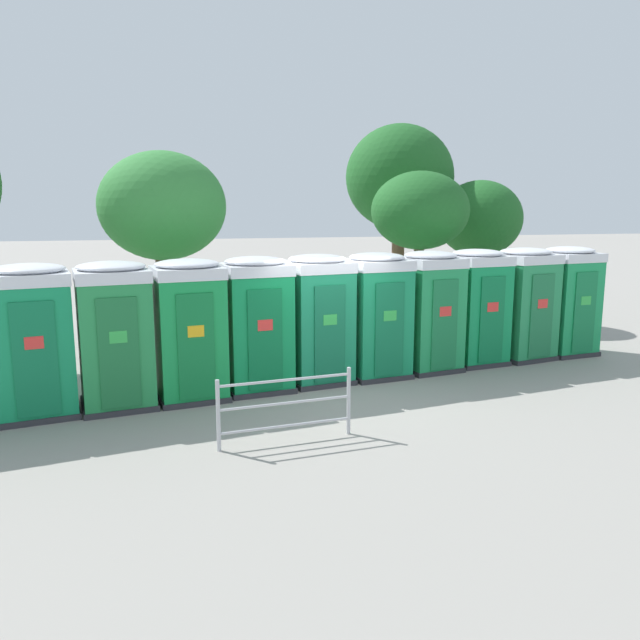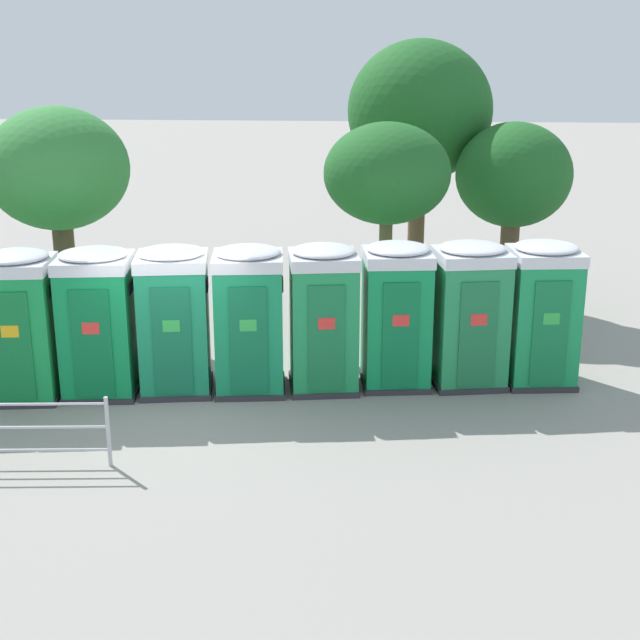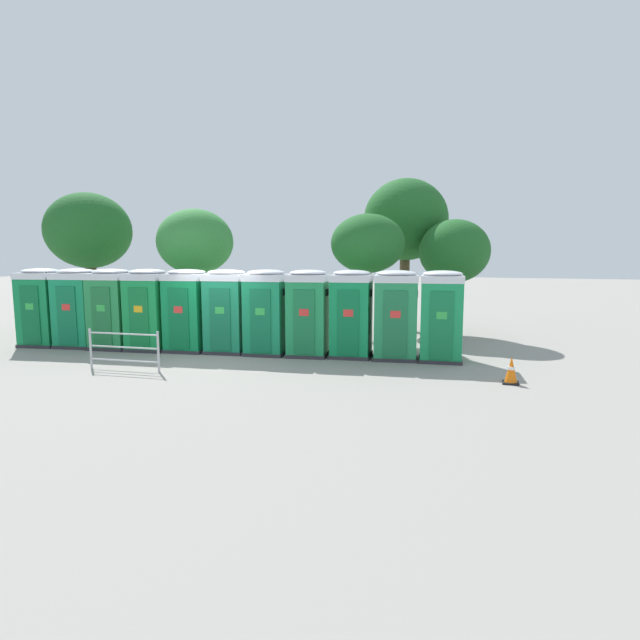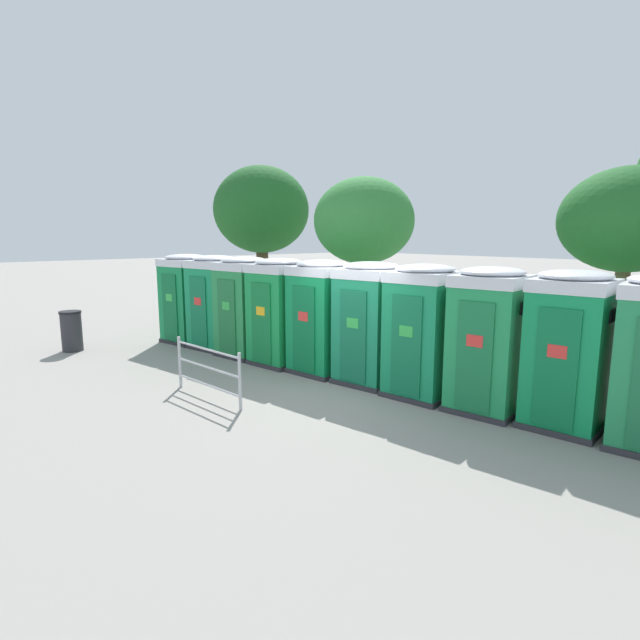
% 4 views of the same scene
% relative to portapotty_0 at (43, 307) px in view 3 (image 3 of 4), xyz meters
% --- Properties ---
extents(ground_plane, '(120.00, 120.00, 0.00)m').
position_rel_portapotty_0_xyz_m(ground_plane, '(6.38, 0.41, -1.28)').
color(ground_plane, gray).
extents(portapotty_0, '(1.43, 1.40, 2.54)m').
position_rel_portapotty_0_xyz_m(portapotty_0, '(0.00, 0.00, 0.00)').
color(portapotty_0, '#2D2D33').
rests_on(portapotty_0, ground).
extents(portapotty_1, '(1.44, 1.40, 2.54)m').
position_rel_portapotty_0_xyz_m(portapotty_1, '(1.25, 0.23, -0.00)').
color(portapotty_1, '#2D2D33').
rests_on(portapotty_1, ground).
extents(portapotty_2, '(1.39, 1.37, 2.54)m').
position_rel_portapotty_0_xyz_m(portapotty_2, '(2.52, 0.35, 0.00)').
color(portapotty_2, '#2D2D33').
rests_on(portapotty_2, ground).
extents(portapotty_3, '(1.36, 1.35, 2.54)m').
position_rel_portapotty_0_xyz_m(portapotty_3, '(3.78, 0.53, 0.00)').
color(portapotty_3, '#2D2D33').
rests_on(portapotty_3, ground).
extents(portapotty_4, '(1.36, 1.34, 2.54)m').
position_rel_portapotty_0_xyz_m(portapotty_4, '(5.03, 0.79, 0.00)').
color(portapotty_4, '#2D2D33').
rests_on(portapotty_4, ground).
extents(portapotty_5, '(1.38, 1.37, 2.54)m').
position_rel_portapotty_0_xyz_m(portapotty_5, '(6.29, 1.02, 0.00)').
color(portapotty_5, '#2D2D33').
rests_on(portapotty_5, ground).
extents(portapotty_6, '(1.33, 1.34, 2.54)m').
position_rel_portapotty_0_xyz_m(portapotty_6, '(7.55, 1.15, 0.00)').
color(portapotty_6, '#2D2D33').
rests_on(portapotty_6, ground).
extents(portapotty_7, '(1.34, 1.37, 2.54)m').
position_rel_portapotty_0_xyz_m(portapotty_7, '(8.81, 1.35, 0.00)').
color(portapotty_7, '#2D2D33').
rests_on(portapotty_7, ground).
extents(portapotty_8, '(1.30, 1.33, 2.54)m').
position_rel_portapotty_0_xyz_m(portapotty_8, '(10.06, 1.61, 0.00)').
color(portapotty_8, '#2D2D33').
rests_on(portapotty_8, ground).
extents(portapotty_9, '(1.43, 1.41, 2.54)m').
position_rel_portapotty_0_xyz_m(portapotty_9, '(11.33, 1.75, 0.00)').
color(portapotty_9, '#2D2D33').
rests_on(portapotty_9, ground).
extents(portapotty_10, '(1.30, 1.33, 2.54)m').
position_rel_portapotty_0_xyz_m(portapotty_10, '(12.59, 1.91, 0.00)').
color(portapotty_10, '#2D2D33').
rests_on(portapotty_10, ground).
extents(street_tree_0, '(2.78, 2.78, 4.65)m').
position_rel_portapotty_0_xyz_m(street_tree_0, '(3.45, 3.70, 2.13)').
color(street_tree_0, brown).
rests_on(street_tree_0, ground).
extents(street_tree_1, '(2.48, 2.48, 4.23)m').
position_rel_portapotty_0_xyz_m(street_tree_1, '(12.54, 6.12, 1.77)').
color(street_tree_1, brown).
rests_on(street_tree_1, ground).
extents(street_tree_2, '(3.29, 3.29, 5.43)m').
position_rel_portapotty_0_xyz_m(street_tree_2, '(-1.40, 3.59, 2.62)').
color(street_tree_2, '#4C3826').
rests_on(street_tree_2, ground).
extents(street_tree_3, '(2.50, 2.50, 4.35)m').
position_rel_portapotty_0_xyz_m(street_tree_3, '(9.84, 4.30, 2.04)').
color(street_tree_3, brown).
rests_on(street_tree_3, ground).
extents(street_tree_4, '(3.27, 3.27, 5.92)m').
position_rel_portapotty_0_xyz_m(street_tree_4, '(10.55, 7.51, 3.02)').
color(street_tree_4, brown).
rests_on(street_tree_4, ground).
extents(traffic_cone, '(0.36, 0.36, 0.64)m').
position_rel_portapotty_0_xyz_m(traffic_cone, '(14.41, -0.18, -0.97)').
color(traffic_cone, black).
rests_on(traffic_cone, ground).
extents(event_barrier, '(2.05, 0.25, 1.05)m').
position_rel_portapotty_0_xyz_m(event_barrier, '(5.01, -2.05, -0.72)').
color(event_barrier, '#B7B7BC').
rests_on(event_barrier, ground).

